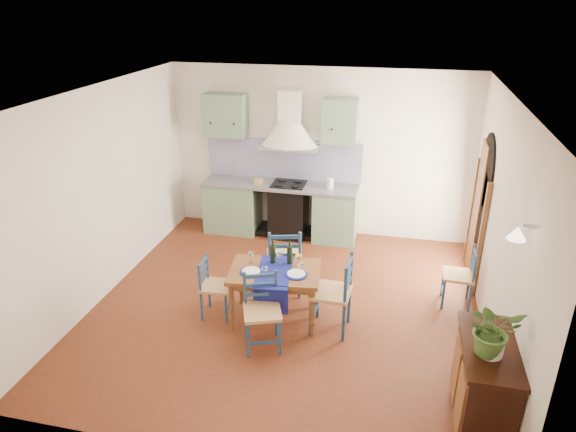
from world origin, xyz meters
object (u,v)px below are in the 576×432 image
object	(u,v)px
sideboard	(484,383)
potted_plant	(493,330)
dining_table	(275,276)
chair_near	(262,311)

from	to	relation	value
sideboard	potted_plant	xyz separation A→B (m)	(-0.03, -0.11, 0.68)
potted_plant	sideboard	bearing A→B (deg)	72.08
dining_table	potted_plant	size ratio (longest dim) A/B	2.38
sideboard	potted_plant	world-z (taller)	potted_plant
dining_table	chair_near	distance (m)	0.57
dining_table	chair_near	bearing A→B (deg)	-92.19
chair_near	potted_plant	world-z (taller)	potted_plant
dining_table	sideboard	bearing A→B (deg)	-29.02
chair_near	sideboard	size ratio (longest dim) A/B	0.87
sideboard	potted_plant	distance (m)	0.68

